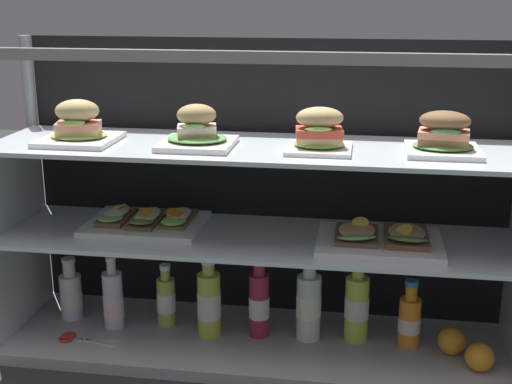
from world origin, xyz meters
The scene contains 24 objects.
ground_plane centered at (0.00, 0.00, -0.01)m, with size 6.00×6.00×0.02m, color #2A322C.
case_base_deck centered at (0.00, 0.00, 0.02)m, with size 1.53×0.43×0.03m, color #B5B3B9.
case_frame centered at (0.00, 0.12, 0.49)m, with size 1.53×0.43×0.89m.
riser_lower_tier centered at (0.00, 0.00, 0.19)m, with size 1.46×0.36×0.31m.
shelf_lower_glass centered at (0.00, 0.00, 0.35)m, with size 1.48×0.37×0.01m, color silver.
riser_upper_tier centered at (0.00, 0.00, 0.48)m, with size 1.46×0.36×0.25m.
shelf_upper_glass centered at (0.00, 0.00, 0.61)m, with size 1.48×0.37×0.01m, color silver.
plated_roll_sandwich_near_right_corner centered at (-0.50, -0.03, 0.66)m, with size 0.21×0.21×0.12m.
plated_roll_sandwich_far_left centered at (-0.16, -0.04, 0.66)m, with size 0.20×0.20×0.12m.
plated_roll_sandwich_center centered at (0.17, -0.03, 0.66)m, with size 0.17×0.17×0.12m.
plated_roll_sandwich_far_right centered at (0.50, -0.01, 0.66)m, with size 0.19×0.19×0.11m.
open_sandwich_tray_mid_left centered at (-0.33, 0.03, 0.37)m, with size 0.34×0.26×0.06m.
open_sandwich_tray_near_left_corner centered at (0.35, -0.02, 0.37)m, with size 0.34×0.26×0.06m.
juice_bottle_near_post centered at (-0.59, 0.04, 0.11)m, with size 0.07×0.07×0.20m.
juice_bottle_front_right_end centered at (-0.44, 0.01, 0.12)m, with size 0.06×0.06×0.23m.
juice_bottle_tucked_behind centered at (-0.29, 0.04, 0.12)m, with size 0.06×0.06×0.20m.
juice_bottle_back_center centered at (-0.14, 0.00, 0.14)m, with size 0.07×0.07×0.24m.
juice_bottle_back_right centered at (0.01, 0.02, 0.14)m, with size 0.06×0.06×0.24m.
juice_bottle_front_fourth centered at (0.15, 0.02, 0.14)m, with size 0.07×0.07×0.26m.
juice_bottle_front_left_end centered at (0.29, 0.04, 0.14)m, with size 0.07×0.07×0.25m.
juice_bottle_front_second centered at (0.44, 0.03, 0.11)m, with size 0.06×0.06×0.20m.
orange_fruit_beside_bottles centered at (0.63, -0.09, 0.07)m, with size 0.08×0.08×0.08m, color orange.
orange_fruit_near_left_post centered at (0.56, -0.01, 0.07)m, with size 0.08×0.08×0.08m, color orange.
kitchen_scissors centered at (-0.53, -0.09, 0.04)m, with size 0.18×0.07×0.01m.
Camera 1 is at (0.29, -1.84, 1.03)m, focal length 48.95 mm.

